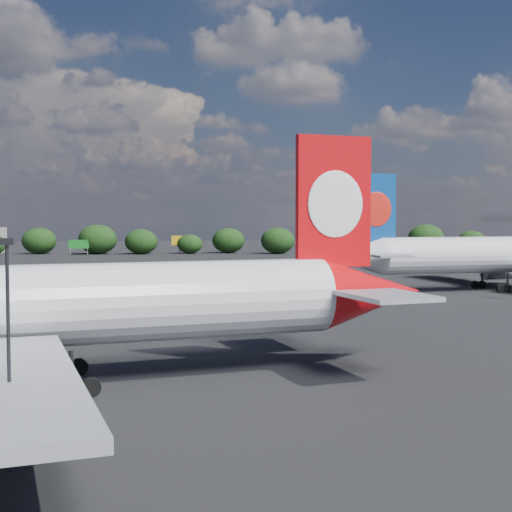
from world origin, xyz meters
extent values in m
plane|color=black|center=(0.00, 60.00, 0.00)|extent=(500.00, 500.00, 0.00)
cylinder|color=silver|center=(0.93, 5.03, 5.28)|extent=(40.22, 14.54, 5.28)
cone|color=red|center=(24.52, 10.73, 5.28)|extent=(9.45, 7.11, 5.28)
cube|color=red|center=(21.44, 9.99, 12.03)|extent=(5.77, 1.88, 9.50)
ellipsoid|color=white|center=(21.52, 9.68, 11.84)|extent=(4.36, 1.25, 4.85)
ellipsoid|color=white|center=(21.37, 10.29, 11.84)|extent=(4.36, 1.25, 4.85)
cube|color=#A1A3A8|center=(23.83, 4.59, 5.70)|extent=(6.10, 7.27, 0.32)
cube|color=#A1A3A8|center=(21.11, 15.88, 5.70)|extent=(6.10, 7.27, 0.32)
cylinder|color=black|center=(3.72, 2.45, 1.58)|extent=(0.36, 0.36, 2.64)
cylinder|color=black|center=(3.72, 2.45, 0.58)|extent=(1.24, 0.73, 1.16)
cylinder|color=black|center=(4.85, 2.72, 0.58)|extent=(1.24, 0.73, 1.16)
cylinder|color=black|center=(2.24, 8.60, 1.58)|extent=(0.36, 0.36, 2.64)
cylinder|color=black|center=(2.24, 8.60, 0.58)|extent=(1.24, 0.73, 1.16)
cylinder|color=black|center=(3.36, 8.88, 0.58)|extent=(1.24, 0.73, 1.16)
cylinder|color=silver|center=(60.05, 61.30, 5.41)|extent=(41.48, 11.36, 5.41)
cone|color=silver|center=(35.42, 57.66, 5.41)|extent=(9.36, 6.62, 5.41)
cube|color=navy|center=(38.64, 58.14, 12.34)|extent=(5.97, 1.41, 9.74)
ellipsoid|color=red|center=(38.68, 57.82, 12.15)|extent=(4.53, 0.88, 4.98)
ellipsoid|color=red|center=(38.59, 58.46, 12.15)|extent=(4.53, 0.88, 4.98)
cube|color=#A1A3A8|center=(38.44, 52.09, 5.85)|extent=(5.77, 7.14, 0.32)
cube|color=#A1A3A8|center=(36.70, 63.87, 5.85)|extent=(5.77, 7.14, 0.32)
cube|color=#A1A3A8|center=(60.14, 75.54, 3.68)|extent=(10.12, 22.44, 0.60)
cylinder|color=#A1A3A8|center=(63.07, 70.50, 2.27)|extent=(5.78, 3.68, 2.92)
cube|color=#A1A3A8|center=(63.07, 70.50, 3.03)|extent=(2.40, 0.67, 1.30)
cylinder|color=black|center=(58.39, 57.77, 1.62)|extent=(0.34, 0.34, 2.71)
cylinder|color=black|center=(58.39, 57.77, 0.60)|extent=(1.25, 0.66, 1.19)
cylinder|color=black|center=(57.21, 57.60, 0.60)|extent=(1.25, 0.66, 1.19)
cylinder|color=black|center=(57.44, 64.20, 1.62)|extent=(0.34, 0.34, 2.71)
cylinder|color=black|center=(57.44, 64.20, 0.60)|extent=(1.25, 0.66, 1.19)
cylinder|color=black|center=(56.26, 64.02, 0.60)|extent=(1.25, 0.66, 1.19)
cylinder|color=black|center=(2.88, -9.93, 4.84)|extent=(0.16, 0.16, 9.68)
cube|color=black|center=(2.88, -9.93, 9.83)|extent=(0.55, 0.30, 0.28)
cube|color=#166F21|center=(-18.00, 176.00, 3.20)|extent=(6.00, 0.30, 2.60)
cylinder|color=#97989F|center=(-20.50, 176.00, 1.00)|extent=(0.20, 0.20, 2.00)
cylinder|color=#97989F|center=(-15.50, 176.00, 1.00)|extent=(0.20, 0.20, 2.00)
cube|color=gold|center=(12.00, 182.00, 4.00)|extent=(5.00, 0.30, 3.00)
cylinder|color=#97989F|center=(12.00, 182.00, 1.25)|extent=(0.30, 0.30, 2.50)
ellipsoid|color=black|center=(-30.75, 183.10, 4.04)|extent=(10.49, 8.88, 8.07)
ellipsoid|color=black|center=(-12.84, 180.22, 4.49)|extent=(11.68, 9.89, 8.99)
ellipsoid|color=black|center=(0.33, 178.12, 3.81)|extent=(9.90, 8.38, 7.62)
ellipsoid|color=black|center=(15.13, 179.74, 3.00)|extent=(7.79, 6.59, 5.99)
ellipsoid|color=black|center=(27.31, 182.31, 3.93)|extent=(10.21, 8.64, 7.85)
ellipsoid|color=black|center=(42.04, 176.09, 4.04)|extent=(10.51, 8.90, 8.09)
ellipsoid|color=black|center=(60.00, 183.98, 4.18)|extent=(10.87, 9.20, 8.36)
ellipsoid|color=black|center=(72.40, 180.17, 3.82)|extent=(9.92, 8.40, 7.63)
ellipsoid|color=black|center=(91.14, 180.95, 4.49)|extent=(11.68, 9.88, 8.98)
ellipsoid|color=black|center=(107.13, 182.37, 3.45)|extent=(8.96, 7.58, 6.89)
camera|label=1|loc=(9.79, -40.81, 10.79)|focal=50.00mm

